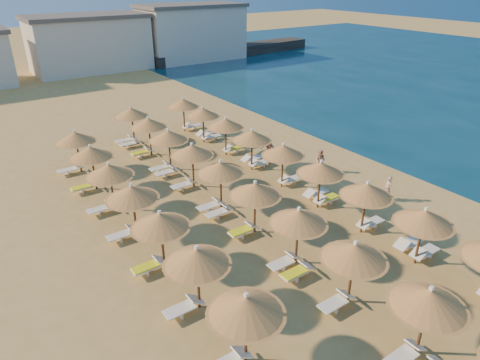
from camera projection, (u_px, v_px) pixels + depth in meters
ground at (301, 222)px, 23.22m from camera, size 220.00×220.00×0.00m
jetty at (233, 51)px, 69.76m from camera, size 30.23×6.44×1.50m
hotel_blocks at (94, 43)px, 57.78m from camera, size 48.92×9.65×8.10m
parasol_row_east at (301, 160)px, 24.82m from camera, size 2.70×31.64×2.96m
parasol_row_west at (237, 179)px, 22.49m from camera, size 2.70×31.64×2.96m
parasol_row_inland at (132, 194)px, 21.01m from camera, size 2.70×21.99×2.96m
loungers at (245, 208)px, 23.87m from camera, size 12.75×29.54×0.66m
beachgoer_c at (268, 150)px, 30.11m from camera, size 0.93×1.17×1.86m
beachgoer_a at (388, 188)px, 25.14m from camera, size 0.55×0.66×1.54m
beachgoer_b at (321, 161)px, 28.69m from camera, size 0.94×0.99×1.61m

